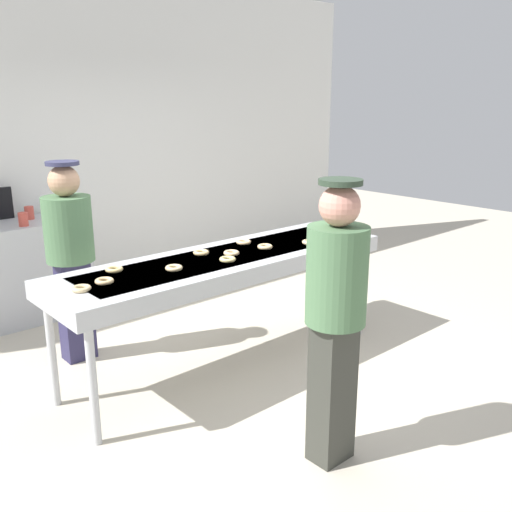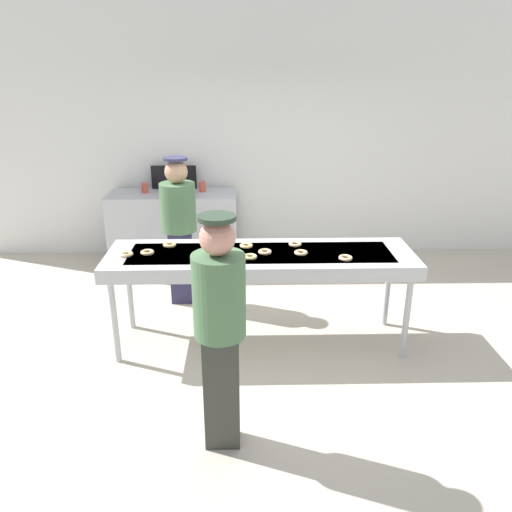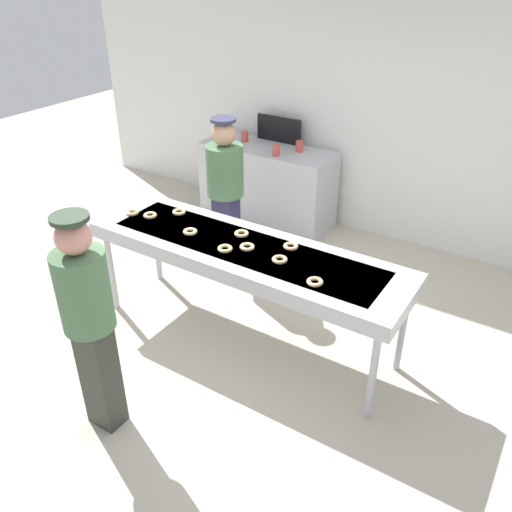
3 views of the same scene
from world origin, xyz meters
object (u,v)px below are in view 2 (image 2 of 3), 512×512
object	(u,v)px
plain_donut_2	(301,253)
paper_cup_2	(188,192)
fryer_conveyor	(261,260)
plain_donut_3	(246,246)
plain_donut_6	(265,252)
paper_cup_0	(145,188)
plain_donut_1	(170,245)
paper_cup_1	(202,187)
plain_donut_7	(126,254)
plain_donut_0	(346,258)
plain_donut_5	(250,257)
menu_display	(174,177)
customer_waiting	(220,322)
plain_donut_4	(147,252)
worker_baker	(179,221)
prep_counter	(174,228)
plain_donut_8	(295,244)
plain_donut_9	(203,254)

from	to	relation	value
plain_donut_2	paper_cup_2	distance (m)	2.30
fryer_conveyor	plain_donut_3	xyz separation A→B (m)	(-0.13, 0.15, 0.08)
plain_donut_2	paper_cup_2	size ratio (longest dim) A/B	0.97
plain_donut_6	paper_cup_0	distance (m)	2.61
paper_cup_2	plain_donut_1	bearing A→B (deg)	-90.11
paper_cup_0	paper_cup_1	bearing A→B (deg)	2.70
plain_donut_7	paper_cup_2	bearing A→B (deg)	79.75
plain_donut_0	plain_donut_5	distance (m)	0.83
plain_donut_6	menu_display	bearing A→B (deg)	114.99
plain_donut_3	paper_cup_1	distance (m)	2.11
fryer_conveyor	customer_waiting	size ratio (longest dim) A/B	1.66
plain_donut_4	customer_waiting	distance (m)	1.53
plain_donut_5	worker_baker	world-z (taller)	worker_baker
plain_donut_0	prep_counter	size ratio (longest dim) A/B	0.07
plain_donut_7	paper_cup_1	size ratio (longest dim) A/B	0.97
plain_donut_4	paper_cup_2	xyz separation A→B (m)	(0.18, 1.92, 0.08)
plain_donut_1	paper_cup_0	xyz separation A→B (m)	(-0.58, 1.96, 0.08)
plain_donut_1	paper_cup_0	distance (m)	2.04
plain_donut_8	paper_cup_2	world-z (taller)	paper_cup_2
paper_cup_1	customer_waiting	bearing A→B (deg)	-83.90
plain_donut_6	plain_donut_8	xyz separation A→B (m)	(0.29, 0.20, 0.00)
plain_donut_0	plain_donut_6	bearing A→B (deg)	166.56
plain_donut_3	plain_donut_9	xyz separation A→B (m)	(-0.39, -0.21, 0.00)
paper_cup_2	prep_counter	bearing A→B (deg)	140.73
fryer_conveyor	plain_donut_3	size ratio (longest dim) A/B	22.82
plain_donut_8	plain_donut_2	bearing A→B (deg)	-82.42
plain_donut_4	worker_baker	size ratio (longest dim) A/B	0.08
plain_donut_6	customer_waiting	world-z (taller)	customer_waiting
plain_donut_4	prep_counter	world-z (taller)	prep_counter
plain_donut_1	prep_counter	bearing A→B (deg)	96.80
plain_donut_7	customer_waiting	distance (m)	1.58
plain_donut_2	customer_waiting	size ratio (longest dim) A/B	0.07
plain_donut_8	worker_baker	bearing A→B (deg)	147.95
plain_donut_6	paper_cup_2	world-z (taller)	paper_cup_2
plain_donut_2	plain_donut_6	world-z (taller)	same
plain_donut_7	paper_cup_1	bearing A→B (deg)	77.16
prep_counter	plain_donut_3	bearing A→B (deg)	-64.24
fryer_conveyor	prep_counter	size ratio (longest dim) A/B	1.69
fryer_conveyor	paper_cup_1	bearing A→B (deg)	107.46
plain_donut_0	plain_donut_8	size ratio (longest dim) A/B	1.00
plain_donut_9	paper_cup_0	world-z (taller)	paper_cup_0
plain_donut_3	menu_display	bearing A→B (deg)	113.06
plain_donut_9	customer_waiting	world-z (taller)	customer_waiting
plain_donut_4	fryer_conveyor	bearing A→B (deg)	0.34
plain_donut_7	plain_donut_8	distance (m)	1.54
plain_donut_3	prep_counter	distance (m)	2.22
plain_donut_1	plain_donut_5	bearing A→B (deg)	-23.61
worker_baker	prep_counter	size ratio (longest dim) A/B	0.98
plain_donut_1	plain_donut_4	xyz separation A→B (m)	(-0.17, -0.19, 0.00)
plain_donut_0	plain_donut_7	world-z (taller)	same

